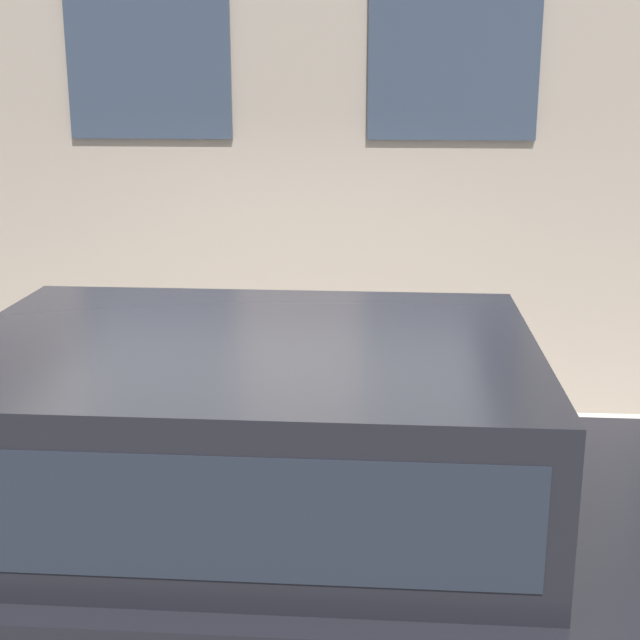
{
  "coord_description": "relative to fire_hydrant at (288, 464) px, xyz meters",
  "views": [
    {
      "loc": [
        -4.63,
        -0.68,
        2.74
      ],
      "look_at": [
        0.5,
        -0.29,
        1.36
      ],
      "focal_mm": 50.0,
      "sensor_mm": 36.0,
      "label": 1
    }
  ],
  "objects": [
    {
      "name": "fire_hydrant",
      "position": [
        0.0,
        0.0,
        0.0
      ],
      "size": [
        0.29,
        0.41,
        0.68
      ],
      "color": "gold",
      "rests_on": "sidewalk"
    },
    {
      "name": "sidewalk",
      "position": [
        0.78,
        0.1,
        -0.41
      ],
      "size": [
        2.31,
        60.0,
        0.13
      ],
      "color": "#B2ADA3",
      "rests_on": "ground_plane"
    },
    {
      "name": "person",
      "position": [
        0.25,
        -0.38,
        0.32
      ],
      "size": [
        0.27,
        0.18,
        1.11
      ],
      "rotation": [
        0.0,
        0.0,
        1.15
      ],
      "color": "#998466",
      "rests_on": "sidewalk"
    },
    {
      "name": "parked_car_charcoal_near",
      "position": [
        -1.67,
        -0.03,
        0.49
      ],
      "size": [
        1.96,
        4.76,
        1.76
      ],
      "color": "black",
      "rests_on": "ground_plane"
    },
    {
      "name": "ground_plane",
      "position": [
        -0.38,
        0.1,
        -0.47
      ],
      "size": [
        80.0,
        80.0,
        0.0
      ],
      "primitive_type": "plane",
      "color": "#514F4C"
    }
  ]
}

